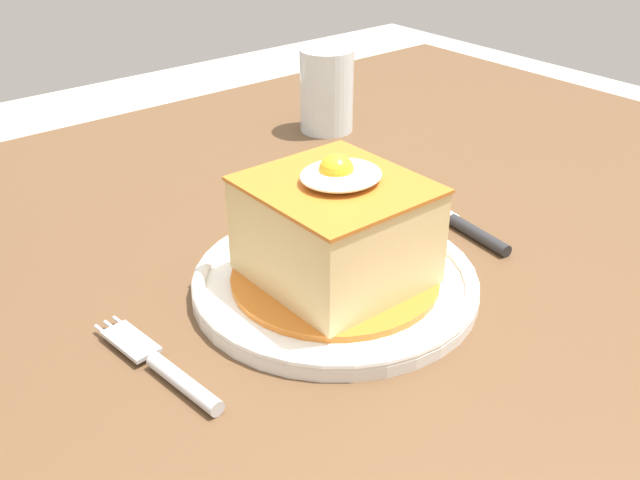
{
  "coord_description": "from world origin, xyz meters",
  "views": [
    {
      "loc": [
        -0.42,
        -0.43,
        1.09
      ],
      "look_at": [
        -0.08,
        -0.02,
        0.79
      ],
      "focal_mm": 41.06,
      "sensor_mm": 36.0,
      "label": 1
    }
  ],
  "objects": [
    {
      "name": "sandwich_meal",
      "position": [
        -0.08,
        -0.04,
        0.8
      ],
      "size": [
        0.17,
        0.17,
        0.11
      ],
      "color": "#C66B23",
      "rests_on": "main_plate"
    },
    {
      "name": "dining_table",
      "position": [
        0.0,
        0.0,
        0.64
      ],
      "size": [
        1.17,
        0.97,
        0.75
      ],
      "color": "brown",
      "rests_on": "ground_plane"
    },
    {
      "name": "drinking_glass",
      "position": [
        0.16,
        0.26,
        0.79
      ],
      "size": [
        0.07,
        0.07,
        0.1
      ],
      "color": "gold",
      "rests_on": "dining_table"
    },
    {
      "name": "fork",
      "position": [
        -0.24,
        -0.05,
        0.75
      ],
      "size": [
        0.03,
        0.14,
        0.01
      ],
      "color": "silver",
      "rests_on": "dining_table"
    },
    {
      "name": "main_plate",
      "position": [
        -0.08,
        -0.04,
        0.76
      ],
      "size": [
        0.24,
        0.24,
        0.02
      ],
      "color": "white",
      "rests_on": "dining_table"
    },
    {
      "name": "knife",
      "position": [
        0.09,
        -0.03,
        0.75
      ],
      "size": [
        0.04,
        0.17,
        0.01
      ],
      "color": "#262628",
      "rests_on": "dining_table"
    }
  ]
}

